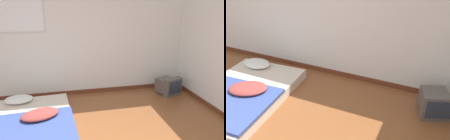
# 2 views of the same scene
# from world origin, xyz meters

# --- Properties ---
(wall_back) EXTENTS (7.60, 0.08, 2.60)m
(wall_back) POSITION_xyz_m (-0.01, 2.72, 1.29)
(wall_back) COLOR white
(wall_back) RESTS_ON ground_plane
(mattress_bed) EXTENTS (1.47, 1.99, 0.31)m
(mattress_bed) POSITION_xyz_m (-0.77, 1.35, 0.11)
(mattress_bed) COLOR beige
(mattress_bed) RESTS_ON ground_plane
(crt_tv) EXTENTS (0.55, 0.57, 0.40)m
(crt_tv) POSITION_xyz_m (2.12, 2.23, 0.19)
(crt_tv) COLOR #56514C
(crt_tv) RESTS_ON ground_plane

